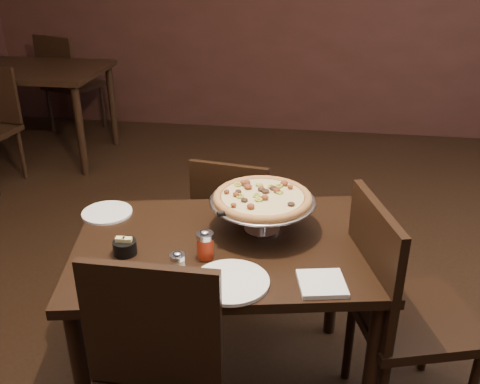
# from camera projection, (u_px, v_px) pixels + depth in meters

# --- Properties ---
(room) EXTENTS (6.04, 7.04, 2.84)m
(room) POSITION_uv_depth(u_px,v_px,m) (268.00, 67.00, 1.75)
(room) COLOR black
(room) RESTS_ON ground
(dining_table) EXTENTS (1.28, 0.98, 0.72)m
(dining_table) POSITION_uv_depth(u_px,v_px,m) (226.00, 264.00, 2.10)
(dining_table) COLOR black
(dining_table) RESTS_ON ground
(background_table) EXTENTS (1.26, 0.84, 0.79)m
(background_table) POSITION_uv_depth(u_px,v_px,m) (30.00, 80.00, 4.54)
(background_table) COLOR black
(background_table) RESTS_ON ground
(pizza_stand) EXTENTS (0.42, 0.42, 0.17)m
(pizza_stand) POSITION_uv_depth(u_px,v_px,m) (263.00, 198.00, 2.09)
(pizza_stand) COLOR #B4B3BB
(pizza_stand) RESTS_ON dining_table
(parmesan_shaker) EXTENTS (0.05, 0.05, 0.10)m
(parmesan_shaker) POSITION_uv_depth(u_px,v_px,m) (178.00, 264.00, 1.84)
(parmesan_shaker) COLOR beige
(parmesan_shaker) RESTS_ON dining_table
(pepper_flake_shaker) EXTENTS (0.07, 0.07, 0.11)m
(pepper_flake_shaker) POSITION_uv_depth(u_px,v_px,m) (205.00, 245.00, 1.95)
(pepper_flake_shaker) COLOR maroon
(pepper_flake_shaker) RESTS_ON dining_table
(packet_caddy) EXTENTS (0.09, 0.09, 0.07)m
(packet_caddy) POSITION_uv_depth(u_px,v_px,m) (125.00, 247.00, 1.98)
(packet_caddy) COLOR black
(packet_caddy) RESTS_ON dining_table
(napkin_stack) EXTENTS (0.18, 0.18, 0.02)m
(napkin_stack) POSITION_uv_depth(u_px,v_px,m) (322.00, 284.00, 1.80)
(napkin_stack) COLOR white
(napkin_stack) RESTS_ON dining_table
(plate_left) EXTENTS (0.21, 0.21, 0.01)m
(plate_left) POSITION_uv_depth(u_px,v_px,m) (107.00, 213.00, 2.27)
(plate_left) COLOR white
(plate_left) RESTS_ON dining_table
(plate_near) EXTENTS (0.26, 0.26, 0.01)m
(plate_near) POSITION_uv_depth(u_px,v_px,m) (231.00, 282.00, 1.82)
(plate_near) COLOR white
(plate_near) RESTS_ON dining_table
(serving_spatula) EXTENTS (0.16, 0.16, 0.02)m
(serving_spatula) POSITION_uv_depth(u_px,v_px,m) (233.00, 212.00, 1.99)
(serving_spatula) COLOR #B4B3BB
(serving_spatula) RESTS_ON pizza_stand
(chair_far) EXTENTS (0.44, 0.44, 0.83)m
(chair_far) POSITION_uv_depth(u_px,v_px,m) (236.00, 224.00, 2.75)
(chair_far) COLOR black
(chair_far) RESTS_ON ground
(chair_side) EXTENTS (0.55, 0.55, 0.96)m
(chair_side) POSITION_uv_depth(u_px,v_px,m) (398.00, 305.00, 2.03)
(chair_side) COLOR black
(chair_side) RESTS_ON ground
(bg_chair_far) EXTENTS (0.57, 0.57, 0.96)m
(bg_chair_far) POSITION_uv_depth(u_px,v_px,m) (67.00, 80.00, 5.18)
(bg_chair_far) COLOR black
(bg_chair_far) RESTS_ON ground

